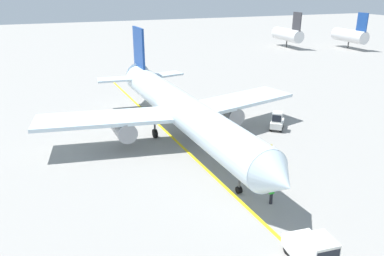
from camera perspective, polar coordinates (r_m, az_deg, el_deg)
name	(u,v)px	position (r m, az deg, el deg)	size (l,w,h in m)	color
ground_plane	(252,210)	(28.66, 8.87, -11.84)	(300.00, 300.00, 0.00)	gray
taxi_line_yellow	(217,180)	(32.28, 3.76, -7.63)	(0.30, 80.00, 0.01)	yellow
airliner	(179,108)	(39.06, -1.89, 2.97)	(28.56, 35.33, 10.10)	silver
pushback_tug	(314,253)	(23.91, 17.59, -17.16)	(2.18, 3.74, 2.20)	silver
baggage_tug_near_wing	(277,122)	(43.59, 12.48, 0.93)	(2.52, 2.68, 2.10)	silver
belt_loader_forward_hold	(255,151)	(35.98, 9.32, -3.40)	(5.10, 3.08, 2.59)	silver
ground_crew_marshaller	(271,193)	(29.13, 11.69, -9.37)	(0.36, 0.24, 1.70)	#26262D
safety_cone_nose_left	(226,143)	(38.84, 5.04, -2.23)	(0.36, 0.36, 0.44)	orange
safety_cone_nose_right	(219,118)	(45.98, 3.98, 1.49)	(0.36, 0.36, 0.44)	orange
distant_aircraft_far_left	(288,34)	(102.24, 13.97, 13.31)	(3.00, 10.10, 8.80)	silver
distant_aircraft_mid_left	(350,35)	(104.91, 22.34, 12.58)	(3.00, 10.10, 8.80)	silver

